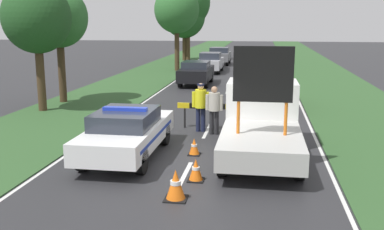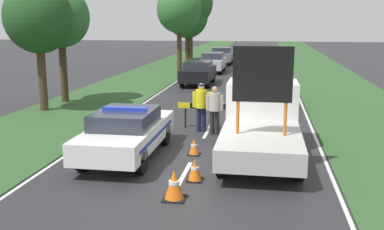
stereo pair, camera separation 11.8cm
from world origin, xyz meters
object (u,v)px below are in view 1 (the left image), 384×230
Objects in this scene: traffic_cone_near_police at (176,185)px; roadside_tree_mid_right at (177,10)px; queued_car_sedan_black at (196,72)px; queued_car_suv_grey at (219,55)px; police_officer at (201,103)px; police_car at (127,132)px; pedestrian_civilian at (214,106)px; roadside_tree_near_left at (184,16)px; traffic_cone_near_truck at (196,170)px; roadside_tree_far_left at (188,3)px; roadside_tree_mid_left at (37,18)px; work_truck at (262,120)px; queued_car_sedan_silver at (211,62)px; traffic_cone_centre_front at (194,147)px; road_barrier at (213,108)px; roadside_tree_near_right at (59,18)px; queued_car_wagon_maroon at (266,89)px.

roadside_tree_mid_right is at bearing 100.63° from traffic_cone_near_police.
queued_car_suv_grey is (0.19, 13.80, 0.05)m from queued_car_sedan_black.
traffic_cone_near_police is (0.31, -6.53, -0.72)m from police_officer.
police_car is 24.25m from roadside_tree_mid_right.
roadside_tree_near_left reaches higher than pedestrian_civilian.
traffic_cone_near_truck is 0.07× the size of roadside_tree_far_left.
traffic_cone_near_police is 0.12× the size of roadside_tree_mid_left.
work_truck is 1.18× the size of queued_car_sedan_black.
queued_car_sedan_silver is at bearing -90.83° from queued_car_sedan_black.
traffic_cone_centre_front is 2.27m from traffic_cone_near_truck.
traffic_cone_near_police is 1.38× the size of traffic_cone_centre_front.
roadside_tree_far_left is at bearing -71.19° from queued_car_sedan_silver.
traffic_cone_centre_front is at bearing -36.06° from roadside_tree_mid_left.
police_officer is 21.13m from roadside_tree_mid_right.
traffic_cone_centre_front is 33.74m from roadside_tree_near_left.
road_barrier is at bearing 94.90° from queued_car_suv_grey.
traffic_cone_centre_front is 0.89× the size of traffic_cone_near_truck.
traffic_cone_centre_front is 11.85m from roadside_tree_near_right.
roadside_tree_far_left is at bearing 85.29° from roadside_tree_mid_left.
queued_car_sedan_silver is 1.08× the size of queued_car_suv_grey.
queued_car_sedan_black is at bearing 89.96° from police_car.
work_truck is 0.92× the size of roadside_tree_mid_left.
traffic_cone_near_truck is 31.49m from queued_car_suv_grey.
roadside_tree_mid_left is (0.03, -2.25, -0.03)m from roadside_tree_near_right.
roadside_tree_mid_left is at bearing 59.66° from queued_car_sedan_black.
roadside_tree_mid_left is 17.78m from roadside_tree_mid_right.
queued_car_wagon_maroon is at bearing -64.47° from roadside_tree_mid_right.
roadside_tree_mid_right reaches higher than queued_car_suv_grey.
roadside_tree_near_left is 0.99× the size of roadside_tree_mid_right.
road_barrier is at bearing -78.84° from roadside_tree_far_left.
queued_car_sedan_silver is 0.64× the size of roadside_tree_mid_right.
roadside_tree_mid_right reaches higher than traffic_cone_near_truck.
queued_car_sedan_silver is (-2.18, 26.12, 0.45)m from traffic_cone_near_police.
queued_car_sedan_silver is at bearing -73.31° from queued_car_wagon_maroon.
queued_car_wagon_maroon is 1.01× the size of queued_car_sedan_silver.
pedestrian_civilian is 0.21× the size of roadside_tree_far_left.
queued_car_sedan_silver is at bearing -69.35° from roadside_tree_near_left.
roadside_tree_near_right is at bearing -44.82° from police_officer.
police_officer is at bearing 93.97° from traffic_cone_centre_front.
police_officer is 12.53m from queued_car_sedan_black.
road_barrier is at bearing 67.67° from queued_car_wagon_maroon.
queued_car_sedan_silver is 0.75× the size of roadside_tree_mid_left.
pedestrian_civilian reaches higher than queued_car_sedan_silver.
queued_car_wagon_maroon is 10.59m from roadside_tree_near_right.
police_car is 0.72× the size of roadside_tree_near_left.
roadside_tree_far_left is (-5.38, 29.92, 4.74)m from police_officer.
roadside_tree_mid_right is at bearing 101.76° from traffic_cone_near_truck.
road_barrier is 30.31m from roadside_tree_near_left.
police_car is at bearing -55.03° from roadside_tree_near_right.
police_officer reaches higher than traffic_cone_centre_front.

